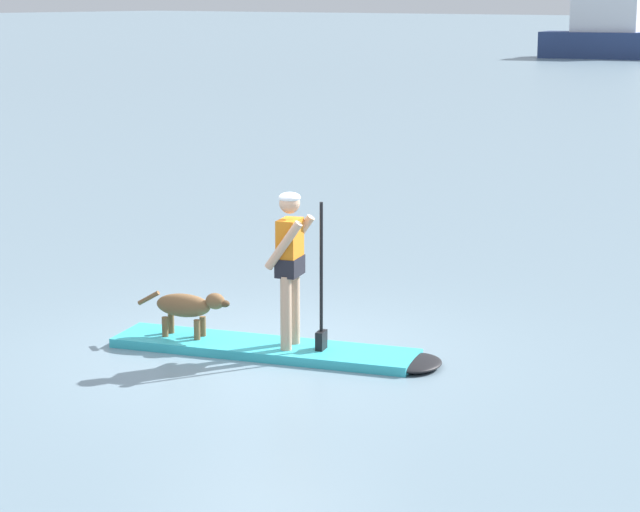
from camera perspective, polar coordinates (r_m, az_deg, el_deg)
The scene contains 5 objects.
ground_plane at distance 13.33m, azimuth -2.61°, elevation -4.50°, with size 400.00×400.00×0.00m, color slate.
paddleboard at distance 13.24m, azimuth -1.69°, elevation -4.39°, with size 3.67×1.83×0.10m.
person_paddler at distance 12.95m, azimuth -1.34°, elevation -0.13°, with size 0.67×0.58×1.67m.
dog at distance 13.55m, azimuth -6.16°, elevation -2.35°, with size 1.07×0.44×0.52m.
moored_boat_outer at distance 76.96m, azimuth 13.39°, elevation 10.02°, with size 9.16×4.88×4.61m.
Camera 1 is at (8.21, -9.79, 3.80)m, focal length 68.97 mm.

